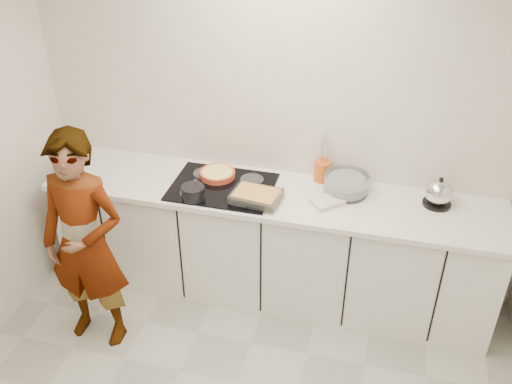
% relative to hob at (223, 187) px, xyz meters
% --- Properties ---
extents(wall_back, '(3.60, 0.00, 2.60)m').
position_rel_hob_xyz_m(wall_back, '(0.35, 0.34, 0.38)').
color(wall_back, silver).
rests_on(wall_back, ground).
extents(base_cabinets, '(3.20, 0.58, 0.87)m').
position_rel_hob_xyz_m(base_cabinets, '(0.35, 0.02, -0.48)').
color(base_cabinets, white).
rests_on(base_cabinets, floor).
extents(countertop, '(3.24, 0.64, 0.04)m').
position_rel_hob_xyz_m(countertop, '(0.35, 0.02, -0.03)').
color(countertop, white).
rests_on(countertop, base_cabinets).
extents(hob, '(0.72, 0.54, 0.01)m').
position_rel_hob_xyz_m(hob, '(0.00, 0.00, 0.00)').
color(hob, black).
rests_on(hob, countertop).
extents(tart_dish, '(0.34, 0.34, 0.04)m').
position_rel_hob_xyz_m(tart_dish, '(-0.07, 0.12, 0.03)').
color(tart_dish, '#B9452B').
rests_on(tart_dish, hob).
extents(saucepan, '(0.17, 0.17, 0.15)m').
position_rel_hob_xyz_m(saucepan, '(-0.15, -0.20, 0.05)').
color(saucepan, black).
rests_on(saucepan, hob).
extents(baking_dish, '(0.35, 0.28, 0.06)m').
position_rel_hob_xyz_m(baking_dish, '(0.28, -0.12, 0.04)').
color(baking_dish, silver).
rests_on(baking_dish, hob).
extents(mixing_bowl, '(0.34, 0.34, 0.14)m').
position_rel_hob_xyz_m(mixing_bowl, '(0.86, 0.15, 0.06)').
color(mixing_bowl, silver).
rests_on(mixing_bowl, countertop).
extents(tea_towel, '(0.26, 0.25, 0.03)m').
position_rel_hob_xyz_m(tea_towel, '(0.75, -0.02, 0.01)').
color(tea_towel, white).
rests_on(tea_towel, countertop).
extents(kettle, '(0.21, 0.21, 0.22)m').
position_rel_hob_xyz_m(kettle, '(1.48, 0.15, 0.08)').
color(kettle, black).
rests_on(kettle, countertop).
extents(utensil_crock, '(0.14, 0.14, 0.15)m').
position_rel_hob_xyz_m(utensil_crock, '(0.67, 0.28, 0.07)').
color(utensil_crock, '#CE5515').
rests_on(utensil_crock, countertop).
extents(cook, '(0.59, 0.39, 1.60)m').
position_rel_hob_xyz_m(cook, '(-0.72, -0.71, -0.12)').
color(cook, white).
rests_on(cook, floor).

